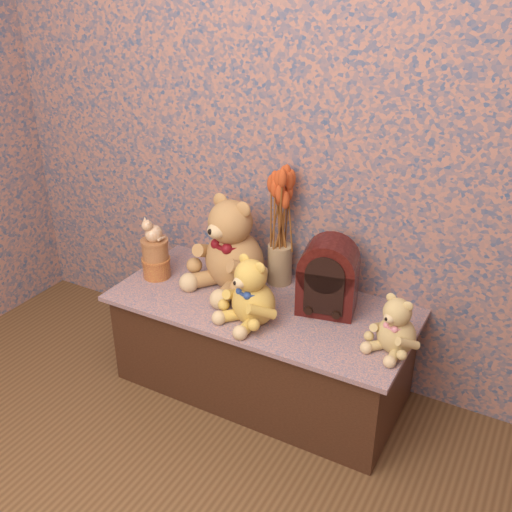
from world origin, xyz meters
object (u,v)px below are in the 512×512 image
at_px(cathedral_radio, 328,276).
at_px(cat_figurine, 153,228).
at_px(biscuit_tin_lower, 157,268).
at_px(teddy_medium, 253,287).
at_px(teddy_large, 234,238).
at_px(teddy_small, 398,322).
at_px(ceramic_vase, 280,264).

xyz_separation_m(cathedral_radio, cat_figurine, (-0.78, -0.11, 0.08)).
xyz_separation_m(biscuit_tin_lower, cat_figurine, (0.00, 0.00, 0.19)).
relative_size(biscuit_tin_lower, cat_figurine, 1.05).
height_order(cathedral_radio, cat_figurine, cathedral_radio).
bearing_deg(teddy_medium, teddy_large, 156.29).
relative_size(cathedral_radio, cat_figurine, 2.71).
bearing_deg(biscuit_tin_lower, teddy_large, 18.90).
xyz_separation_m(teddy_large, teddy_small, (0.76, -0.14, -0.10)).
bearing_deg(teddy_medium, cat_figurine, -168.86).
distance_m(teddy_small, cat_figurine, 1.11).
height_order(cathedral_radio, biscuit_tin_lower, cathedral_radio).
xyz_separation_m(cathedral_radio, biscuit_tin_lower, (-0.78, -0.11, -0.11)).
bearing_deg(cathedral_radio, biscuit_tin_lower, 175.62).
bearing_deg(cathedral_radio, teddy_small, -34.11).
distance_m(ceramic_vase, biscuit_tin_lower, 0.55).
height_order(teddy_small, cat_figurine, cat_figurine).
xyz_separation_m(teddy_small, ceramic_vase, (-0.60, 0.25, -0.03)).
relative_size(teddy_large, ceramic_vase, 2.46).
relative_size(teddy_medium, teddy_small, 1.25).
distance_m(teddy_small, biscuit_tin_lower, 1.11).
bearing_deg(teddy_medium, cathedral_radio, 64.68).
height_order(biscuit_tin_lower, cat_figurine, cat_figurine).
height_order(teddy_medium, ceramic_vase, teddy_medium).
relative_size(teddy_large, teddy_medium, 1.47).
bearing_deg(ceramic_vase, teddy_medium, -81.39).
relative_size(ceramic_vase, cat_figurine, 1.53).
relative_size(cathedral_radio, ceramic_vase, 1.78).
relative_size(teddy_large, teddy_small, 1.84).
height_order(ceramic_vase, cat_figurine, cat_figurine).
relative_size(teddy_medium, cat_figurine, 2.55).
xyz_separation_m(teddy_large, cat_figurine, (-0.34, -0.12, 0.02)).
height_order(teddy_small, ceramic_vase, teddy_small).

